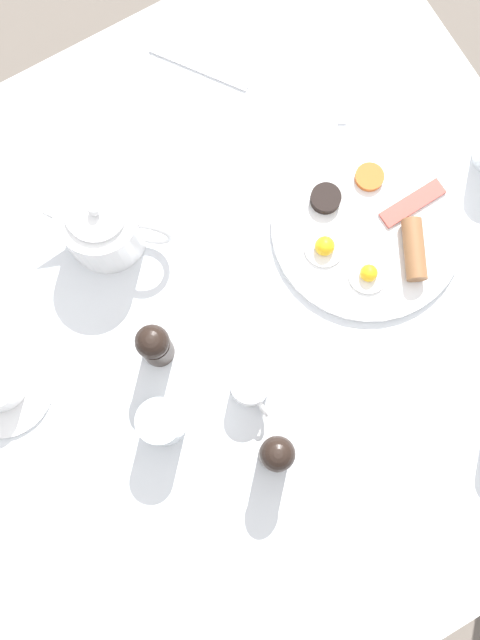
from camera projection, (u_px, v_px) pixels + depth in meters
The scene contains 10 objects.
ground_plane at pixel (240, 377), 1.89m from camera, with size 8.00×8.00×0.00m, color #70665B.
table at pixel (240, 330), 1.21m from camera, with size 1.08×1.09×0.76m.
breakfast_plate at pixel (369, 229), 1.17m from camera, with size 0.30×0.30×0.04m.
teapot_near at pixel (104, 225), 1.12m from camera, with size 0.15×0.18×0.13m.
water_glass_short at pixel (162, 423), 1.07m from camera, with size 0.07×0.07×0.09m.
creamer_jug at pixel (251, 387), 1.10m from camera, with size 0.08×0.06×0.06m.
pepper_grinder at pixel (276, 454), 1.05m from camera, with size 0.05×0.05×0.12m.
salt_grinder at pixel (155, 345), 1.08m from camera, with size 0.05×0.05×0.12m.
fork_by_plate at pixel (199, 68), 1.22m from camera, with size 0.15×0.11×0.00m.
knife_by_plate at pixel (343, 69), 1.22m from camera, with size 0.17×0.11×0.00m.
Camera 1 is at (0.18, -0.10, 1.89)m, focal length 42.00 mm.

